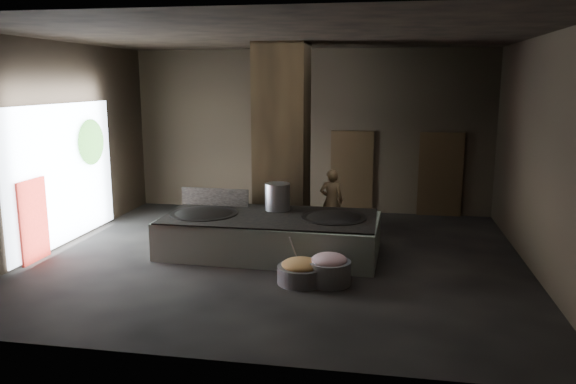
% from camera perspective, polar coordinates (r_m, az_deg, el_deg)
% --- Properties ---
extents(floor, '(10.00, 9.00, 0.10)m').
position_cam_1_polar(floor, '(11.88, -0.87, -6.87)').
color(floor, black).
rests_on(floor, ground).
extents(ceiling, '(10.00, 9.00, 0.10)m').
position_cam_1_polar(ceiling, '(11.33, -0.95, 15.83)').
color(ceiling, black).
rests_on(ceiling, back_wall).
extents(back_wall, '(10.00, 0.10, 4.50)m').
position_cam_1_polar(back_wall, '(15.84, 2.25, 6.18)').
color(back_wall, black).
rests_on(back_wall, ground).
extents(front_wall, '(10.00, 0.10, 4.50)m').
position_cam_1_polar(front_wall, '(7.02, -8.02, -0.30)').
color(front_wall, black).
rests_on(front_wall, ground).
extents(left_wall, '(0.10, 9.00, 4.50)m').
position_cam_1_polar(left_wall, '(13.30, -22.87, 4.34)').
color(left_wall, black).
rests_on(left_wall, ground).
extents(right_wall, '(0.10, 9.00, 4.50)m').
position_cam_1_polar(right_wall, '(11.54, 24.58, 3.29)').
color(right_wall, black).
rests_on(right_wall, ground).
extents(pillar, '(1.20, 1.20, 4.50)m').
position_cam_1_polar(pillar, '(13.29, -0.61, 5.22)').
color(pillar, black).
rests_on(pillar, ground).
extents(hearth_platform, '(4.62, 2.33, 0.79)m').
position_cam_1_polar(hearth_platform, '(12.03, -1.81, -4.43)').
color(hearth_platform, silver).
rests_on(hearth_platform, ground).
extents(platform_cap, '(4.45, 2.13, 0.03)m').
position_cam_1_polar(platform_cap, '(11.92, -1.82, -2.49)').
color(platform_cap, black).
rests_on(platform_cap, hearth_platform).
extents(wok_left, '(1.43, 1.43, 0.40)m').
position_cam_1_polar(wok_left, '(12.27, -8.51, -2.53)').
color(wok_left, black).
rests_on(wok_left, hearth_platform).
extents(wok_left_rim, '(1.46, 1.46, 0.05)m').
position_cam_1_polar(wok_left_rim, '(12.25, -8.52, -2.21)').
color(wok_left_rim, black).
rests_on(wok_left_rim, hearth_platform).
extents(wok_right, '(1.33, 1.33, 0.38)m').
position_cam_1_polar(wok_right, '(11.79, 4.67, -3.00)').
color(wok_right, black).
rests_on(wok_right, hearth_platform).
extents(wok_right_rim, '(1.36, 1.36, 0.05)m').
position_cam_1_polar(wok_right_rim, '(11.77, 4.68, -2.67)').
color(wok_right_rim, black).
rests_on(wok_right_rim, hearth_platform).
extents(stock_pot, '(0.55, 0.55, 0.59)m').
position_cam_1_polar(stock_pot, '(12.37, -1.08, -0.49)').
color(stock_pot, '#A2A4A9').
rests_on(stock_pot, hearth_platform).
extents(splash_guard, '(1.58, 0.11, 0.40)m').
position_cam_1_polar(splash_guard, '(12.95, -7.43, -0.50)').
color(splash_guard, black).
rests_on(splash_guard, hearth_platform).
extents(cook, '(0.60, 0.42, 1.55)m').
position_cam_1_polar(cook, '(13.68, 4.44, -0.90)').
color(cook, '#9D7A50').
rests_on(cook, ground).
extents(veg_basin, '(0.88, 0.88, 0.32)m').
position_cam_1_polar(veg_basin, '(10.37, 1.34, -8.37)').
color(veg_basin, slate).
rests_on(veg_basin, ground).
extents(veg_fill, '(0.72, 0.72, 0.22)m').
position_cam_1_polar(veg_fill, '(10.31, 1.35, -7.38)').
color(veg_fill, '#98994A').
rests_on(veg_fill, veg_basin).
extents(ladle, '(0.17, 0.33, 0.62)m').
position_cam_1_polar(ladle, '(10.41, 0.66, -6.04)').
color(ladle, '#A2A4A9').
rests_on(ladle, veg_basin).
extents(meat_basin, '(0.94, 0.94, 0.43)m').
position_cam_1_polar(meat_basin, '(10.34, 4.20, -8.15)').
color(meat_basin, slate).
rests_on(meat_basin, ground).
extents(meat_fill, '(0.65, 0.65, 0.25)m').
position_cam_1_polar(meat_fill, '(10.26, 4.22, -6.91)').
color(meat_fill, '#B26B76').
rests_on(meat_fill, meat_basin).
extents(doorway_near, '(1.18, 0.08, 2.38)m').
position_cam_1_polar(doorway_near, '(15.77, 6.50, 1.88)').
color(doorway_near, black).
rests_on(doorway_near, ground).
extents(doorway_near_glow, '(0.89, 0.04, 2.10)m').
position_cam_1_polar(doorway_near_glow, '(15.80, 6.74, 1.70)').
color(doorway_near_glow, '#8C6647').
rests_on(doorway_near_glow, ground).
extents(doorway_far, '(1.18, 0.08, 2.38)m').
position_cam_1_polar(doorway_far, '(15.81, 15.21, 1.58)').
color(doorway_far, black).
rests_on(doorway_far, ground).
extents(doorway_far_glow, '(0.84, 0.04, 1.99)m').
position_cam_1_polar(doorway_far_glow, '(15.99, 14.63, 1.53)').
color(doorway_far_glow, '#8C6647').
rests_on(doorway_far_glow, ground).
extents(left_opening, '(0.04, 4.20, 3.10)m').
position_cam_1_polar(left_opening, '(13.49, -21.84, 1.72)').
color(left_opening, white).
rests_on(left_opening, ground).
extents(pavilion_sliver, '(0.05, 0.90, 1.70)m').
position_cam_1_polar(pavilion_sliver, '(12.53, -24.43, -2.67)').
color(pavilion_sliver, maroon).
rests_on(pavilion_sliver, ground).
extents(tree_silhouette, '(0.28, 1.10, 1.10)m').
position_cam_1_polar(tree_silhouette, '(14.30, -19.37, 4.81)').
color(tree_silhouette, '#194714').
rests_on(tree_silhouette, left_opening).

